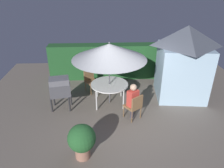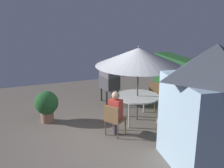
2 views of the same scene
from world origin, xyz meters
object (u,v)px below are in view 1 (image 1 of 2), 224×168
Objects in this scene: potted_plant_by_shed at (82,140)px; garden_shed at (183,62)px; person_in_red at (133,97)px; chair_far_side at (91,79)px; patio_table at (109,85)px; bbq_grill at (60,87)px; chair_near_shed at (134,105)px; patio_umbrella at (109,51)px.

garden_shed is at bearing 41.07° from potted_plant_by_shed.
person_in_red is (-2.06, -1.44, -0.63)m from garden_shed.
chair_far_side is 2.46m from person_in_red.
garden_shed is 2.04× the size of patio_table.
bbq_grill is 1.22× the size of potted_plant_by_shed.
potted_plant_by_shed is at bearing -132.12° from person_in_red.
chair_near_shed is (2.50, -0.75, -0.33)m from bbq_grill.
bbq_grill is 1.65m from chair_far_side.
garden_shed is 3.08× the size of chair_near_shed.
chair_near_shed is at bearing -54.04° from person_in_red.
patio_table is 1.13× the size of bbq_grill.
garden_shed is 2.20× the size of person_in_red.
patio_umbrella is at bearing -52.85° from chair_far_side.
patio_table is 1.51× the size of chair_near_shed.
bbq_grill is 0.95× the size of person_in_red.
bbq_grill is at bearing 111.46° from potted_plant_by_shed.
chair_near_shed is 1.00× the size of chair_far_side.
chair_far_side is (-0.73, 0.97, -0.21)m from patio_table.
potted_plant_by_shed is at bearing -138.93° from garden_shed.
bbq_grill reaches higher than chair_far_side.
person_in_red reaches higher than bbq_grill.
patio_table is at bearing 125.96° from person_in_red.
chair_far_side is 3.65m from potted_plant_by_shed.
garden_shed is at bearing 9.07° from patio_table.
chair_far_side is at bearing 52.02° from bbq_grill.
garden_shed is at bearing 9.07° from patio_umbrella.
patio_table is 1.08× the size of person_in_red.
patio_table is at bearing -52.85° from chair_far_side.
garden_shed reaches higher than chair_near_shed.
patio_umbrella is (0.00, 0.00, 1.28)m from patio_table.
patio_table is at bearing 10.21° from bbq_grill.
patio_table is 2.80m from potted_plant_by_shed.
garden_shed is 2.88m from patio_umbrella.
patio_table is 1.76m from bbq_grill.
garden_shed reaches higher than bbq_grill.
potted_plant_by_shed reaches higher than chair_far_side.
chair_far_side is (-0.73, 0.97, -1.49)m from patio_umbrella.
potted_plant_by_shed is at bearing -134.25° from chair_near_shed.
chair_near_shed and chair_far_side have the same top height.
person_in_red is (2.45, -0.68, -0.06)m from bbq_grill.
garden_shed is at bearing 9.51° from bbq_grill.
garden_shed reaches higher than chair_far_side.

